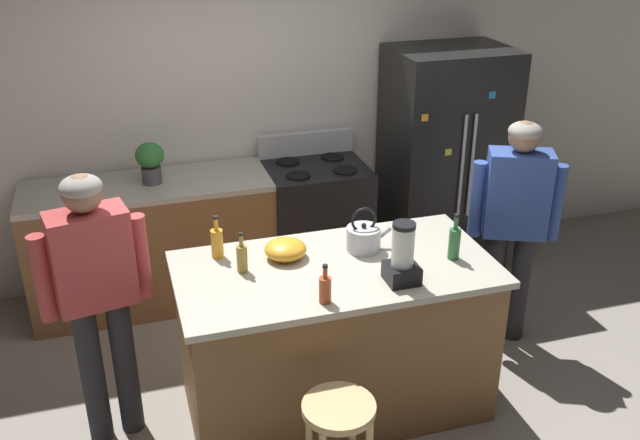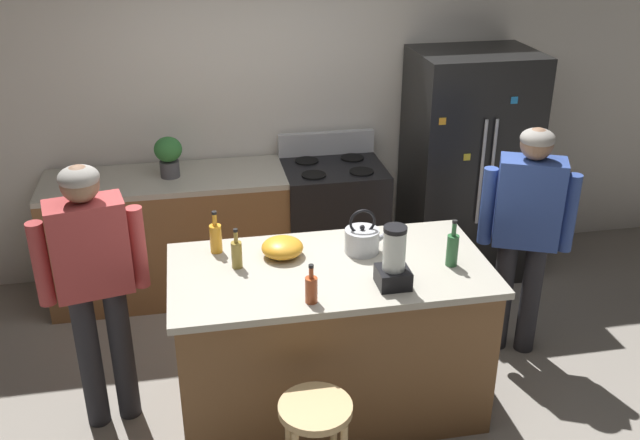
# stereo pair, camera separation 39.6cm
# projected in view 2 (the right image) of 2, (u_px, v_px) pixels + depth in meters

# --- Properties ---
(ground_plane) EXTENTS (14.00, 14.00, 0.00)m
(ground_plane) POSITION_uv_depth(u_px,v_px,m) (329.00, 404.00, 4.37)
(ground_plane) COLOR gray
(back_wall) EXTENTS (8.00, 0.10, 2.70)m
(back_wall) POSITION_uv_depth(u_px,v_px,m) (280.00, 103.00, 5.53)
(back_wall) COLOR silver
(back_wall) RESTS_ON ground_plane
(kitchen_island) EXTENTS (1.79, 0.91, 0.96)m
(kitchen_island) POSITION_uv_depth(u_px,v_px,m) (330.00, 338.00, 4.17)
(kitchen_island) COLOR brown
(kitchen_island) RESTS_ON ground_plane
(back_counter_run) EXTENTS (2.00, 0.64, 0.96)m
(back_counter_run) POSITION_uv_depth(u_px,v_px,m) (186.00, 235.00, 5.41)
(back_counter_run) COLOR brown
(back_counter_run) RESTS_ON ground_plane
(refrigerator) EXTENTS (0.90, 0.73, 1.79)m
(refrigerator) POSITION_uv_depth(u_px,v_px,m) (467.00, 166.00, 5.56)
(refrigerator) COLOR black
(refrigerator) RESTS_ON ground_plane
(stove_range) EXTENTS (0.76, 0.65, 1.14)m
(stove_range) POSITION_uv_depth(u_px,v_px,m) (333.00, 223.00, 5.57)
(stove_range) COLOR black
(stove_range) RESTS_ON ground_plane
(person_by_island_left) EXTENTS (0.60, 0.30, 1.61)m
(person_by_island_left) POSITION_uv_depth(u_px,v_px,m) (94.00, 275.00, 3.85)
(person_by_island_left) COLOR #26262B
(person_by_island_left) RESTS_ON ground_plane
(person_by_sink_right) EXTENTS (0.58, 0.36, 1.57)m
(person_by_sink_right) POSITION_uv_depth(u_px,v_px,m) (526.00, 222.00, 4.51)
(person_by_sink_right) COLOR #26262B
(person_by_sink_right) RESTS_ON ground_plane
(bar_stool) EXTENTS (0.36, 0.36, 0.64)m
(bar_stool) POSITION_uv_depth(u_px,v_px,m) (315.00, 428.00, 3.46)
(bar_stool) COLOR tan
(bar_stool) RESTS_ON ground_plane
(potted_plant) EXTENTS (0.20, 0.20, 0.30)m
(potted_plant) POSITION_uv_depth(u_px,v_px,m) (168.00, 154.00, 5.12)
(potted_plant) COLOR #4C4C51
(potted_plant) RESTS_ON back_counter_run
(blender_appliance) EXTENTS (0.17, 0.17, 0.34)m
(blender_appliance) POSITION_uv_depth(u_px,v_px,m) (394.00, 261.00, 3.72)
(blender_appliance) COLOR black
(blender_appliance) RESTS_ON kitchen_island
(bottle_vinegar) EXTENTS (0.06, 0.06, 0.24)m
(bottle_vinegar) POSITION_uv_depth(u_px,v_px,m) (237.00, 254.00, 3.92)
(bottle_vinegar) COLOR olive
(bottle_vinegar) RESTS_ON kitchen_island
(bottle_soda) EXTENTS (0.07, 0.07, 0.26)m
(bottle_soda) POSITION_uv_depth(u_px,v_px,m) (216.00, 237.00, 4.09)
(bottle_soda) COLOR orange
(bottle_soda) RESTS_ON kitchen_island
(bottle_olive_oil) EXTENTS (0.07, 0.07, 0.28)m
(bottle_olive_oil) POSITION_uv_depth(u_px,v_px,m) (452.00, 249.00, 3.94)
(bottle_olive_oil) COLOR #2D6638
(bottle_olive_oil) RESTS_ON kitchen_island
(bottle_cooking_sauce) EXTENTS (0.06, 0.06, 0.22)m
(bottle_cooking_sauce) POSITION_uv_depth(u_px,v_px,m) (311.00, 289.00, 3.60)
(bottle_cooking_sauce) COLOR #B24C26
(bottle_cooking_sauce) RESTS_ON kitchen_island
(mixing_bowl) EXTENTS (0.24, 0.24, 0.11)m
(mixing_bowl) POSITION_uv_depth(u_px,v_px,m) (282.00, 247.00, 4.06)
(mixing_bowl) COLOR orange
(mixing_bowl) RESTS_ON kitchen_island
(tea_kettle) EXTENTS (0.28, 0.20, 0.27)m
(tea_kettle) POSITION_uv_depth(u_px,v_px,m) (362.00, 239.00, 4.10)
(tea_kettle) COLOR #B7BABF
(tea_kettle) RESTS_ON kitchen_island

